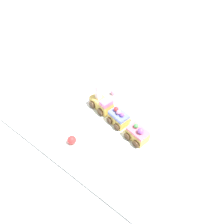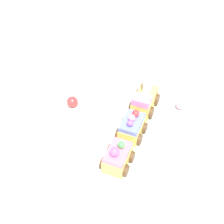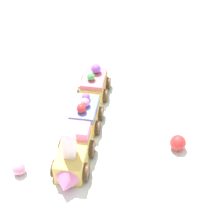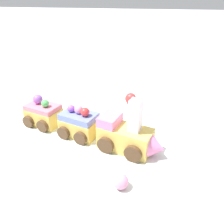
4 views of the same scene
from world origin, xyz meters
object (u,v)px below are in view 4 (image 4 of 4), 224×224
at_px(gumball_pink, 121,181).
at_px(gumball_red, 131,99).
at_px(cake_car_strawberry, 44,114).
at_px(cake_train_locomotive, 129,137).
at_px(cake_car_blueberry, 79,124).

bearing_deg(gumball_pink, gumball_red, 96.34).
height_order(cake_car_strawberry, gumball_red, cake_car_strawberry).
xyz_separation_m(cake_car_strawberry, gumball_red, (0.18, 0.15, -0.01)).
distance_m(cake_train_locomotive, cake_car_strawberry, 0.21).
distance_m(cake_car_blueberry, cake_car_strawberry, 0.10).
bearing_deg(cake_train_locomotive, cake_car_blueberry, -179.99).
bearing_deg(gumball_red, cake_train_locomotive, -81.70).
relative_size(cake_train_locomotive, gumball_pink, 5.38).
xyz_separation_m(cake_train_locomotive, gumball_pink, (0.00, -0.10, -0.02)).
xyz_separation_m(cake_car_blueberry, cake_car_strawberry, (-0.10, 0.02, -0.00)).
bearing_deg(cake_car_strawberry, cake_train_locomotive, -0.01).
distance_m(gumball_pink, gumball_red, 0.30).
bearing_deg(cake_train_locomotive, gumball_red, 111.82).
height_order(cake_train_locomotive, gumball_pink, cake_train_locomotive).
bearing_deg(cake_car_blueberry, gumball_pink, -33.82).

